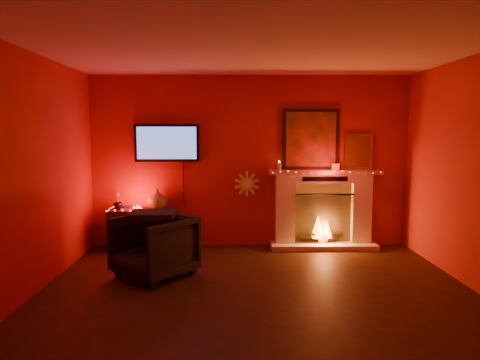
% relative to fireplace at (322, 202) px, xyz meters
% --- Properties ---
extents(room, '(5.00, 5.00, 5.00)m').
position_rel_fireplace_xyz_m(room, '(-1.14, -2.39, 0.63)').
color(room, black).
rests_on(room, ground).
extents(floor, '(5.00, 5.00, 0.00)m').
position_rel_fireplace_xyz_m(floor, '(-1.14, -2.39, -0.72)').
color(floor, black).
rests_on(floor, ground).
extents(fireplace, '(1.72, 0.40, 2.18)m').
position_rel_fireplace_xyz_m(fireplace, '(0.00, 0.00, 0.00)').
color(fireplace, beige).
rests_on(fireplace, floor).
extents(tv, '(1.00, 0.07, 1.24)m').
position_rel_fireplace_xyz_m(tv, '(-2.44, 0.06, 0.92)').
color(tv, black).
rests_on(tv, room).
extents(sunburst_clock, '(0.40, 0.03, 0.40)m').
position_rel_fireplace_xyz_m(sunburst_clock, '(-1.19, 0.09, 0.28)').
color(sunburst_clock, yellow).
rests_on(sunburst_clock, room).
extents(console_table, '(0.87, 0.54, 0.95)m').
position_rel_fireplace_xyz_m(console_table, '(-2.86, -0.13, -0.34)').
color(console_table, black).
rests_on(console_table, floor).
extents(armchair, '(1.19, 1.19, 0.78)m').
position_rel_fireplace_xyz_m(armchair, '(-2.40, -1.38, -0.34)').
color(armchair, black).
rests_on(armchair, floor).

